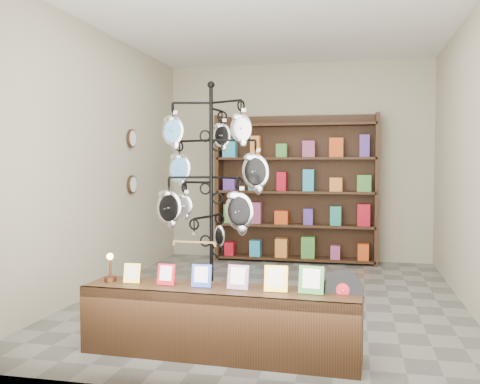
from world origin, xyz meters
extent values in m
plane|color=slate|center=(0.00, 0.00, 0.00)|extent=(5.00, 5.00, 0.00)
plane|color=#AAA189|center=(0.00, 2.50, 1.50)|extent=(4.00, 0.00, 4.00)
plane|color=#AAA189|center=(0.00, -2.50, 1.50)|extent=(4.00, 0.00, 4.00)
plane|color=#AAA189|center=(-2.00, 0.00, 1.50)|extent=(0.00, 5.00, 5.00)
plane|color=#AAA189|center=(2.00, 0.00, 1.50)|extent=(0.00, 5.00, 5.00)
plane|color=white|center=(0.00, 0.00, 3.00)|extent=(5.00, 5.00, 0.00)
cylinder|color=black|center=(-0.55, -0.49, 0.02)|extent=(0.52, 0.52, 0.03)
cylinder|color=black|center=(-0.55, -0.49, 1.12)|extent=(0.04, 0.04, 2.24)
sphere|color=black|center=(-0.55, -0.49, 2.26)|extent=(0.07, 0.07, 0.07)
ellipsoid|color=silver|center=(-0.52, -0.25, 0.70)|extent=(0.12, 0.05, 0.23)
cube|color=tan|center=(-0.63, -0.79, 0.71)|extent=(0.43, 0.02, 0.04)
cube|color=black|center=(-0.12, -1.81, 0.26)|extent=(2.14, 0.52, 0.52)
cube|color=gold|center=(-0.84, -1.78, 0.60)|extent=(0.14, 0.06, 0.16)
cube|color=#AF0E14|center=(-0.55, -1.79, 0.60)|extent=(0.15, 0.06, 0.16)
cube|color=#263FA5|center=(-0.26, -1.80, 0.61)|extent=(0.16, 0.06, 0.17)
cube|color=#E54C33|center=(0.03, -1.81, 0.61)|extent=(0.17, 0.06, 0.18)
cube|color=gold|center=(0.32, -1.83, 0.62)|extent=(0.18, 0.06, 0.19)
cube|color=#337233|center=(0.58, -1.84, 0.62)|extent=(0.19, 0.07, 0.20)
cylinder|color=black|center=(0.80, -1.80, 0.55)|extent=(0.29, 0.08, 0.29)
cylinder|color=#AF0E14|center=(0.80, -1.80, 0.55)|extent=(0.10, 0.03, 0.10)
cylinder|color=#472714|center=(-1.04, -1.77, 0.54)|extent=(0.10, 0.10, 0.04)
cylinder|color=#472714|center=(-1.04, -1.77, 0.63)|extent=(0.02, 0.02, 0.14)
sphere|color=#FFBF59|center=(-1.04, -1.77, 0.73)|extent=(0.05, 0.05, 0.05)
cube|color=black|center=(0.00, 2.44, 1.10)|extent=(2.40, 0.04, 2.20)
cube|color=black|center=(-1.18, 2.28, 1.10)|extent=(0.06, 0.36, 2.20)
cube|color=black|center=(1.18, 2.28, 1.10)|extent=(0.06, 0.36, 2.20)
cube|color=black|center=(0.00, 2.28, 0.05)|extent=(2.36, 0.36, 0.04)
cube|color=black|center=(0.00, 2.28, 0.55)|extent=(2.36, 0.36, 0.03)
cube|color=black|center=(0.00, 2.28, 1.05)|extent=(2.36, 0.36, 0.04)
cube|color=black|center=(0.00, 2.28, 1.55)|extent=(2.36, 0.36, 0.04)
cube|color=black|center=(0.00, 2.28, 2.05)|extent=(2.36, 0.36, 0.04)
cylinder|color=black|center=(-1.97, 0.80, 1.80)|extent=(0.03, 0.24, 0.24)
cylinder|color=black|center=(-1.97, 0.80, 1.20)|extent=(0.03, 0.24, 0.24)
camera|label=1|loc=(0.89, -5.70, 1.47)|focal=40.00mm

